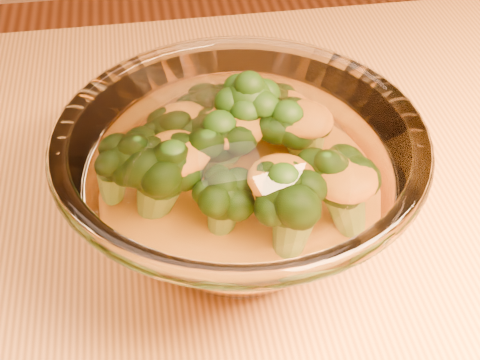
% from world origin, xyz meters
% --- Properties ---
extents(glass_bowl, '(0.25, 0.25, 0.11)m').
position_xyz_m(glass_bowl, '(-0.03, 0.05, 0.81)').
color(glass_bowl, white).
rests_on(glass_bowl, table).
extents(cheese_sauce, '(0.14, 0.14, 0.04)m').
position_xyz_m(cheese_sauce, '(-0.03, 0.05, 0.78)').
color(cheese_sauce, orange).
rests_on(cheese_sauce, glass_bowl).
extents(broccoli_heap, '(0.17, 0.16, 0.08)m').
position_xyz_m(broccoli_heap, '(-0.03, 0.06, 0.82)').
color(broccoli_heap, black).
rests_on(broccoli_heap, cheese_sauce).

